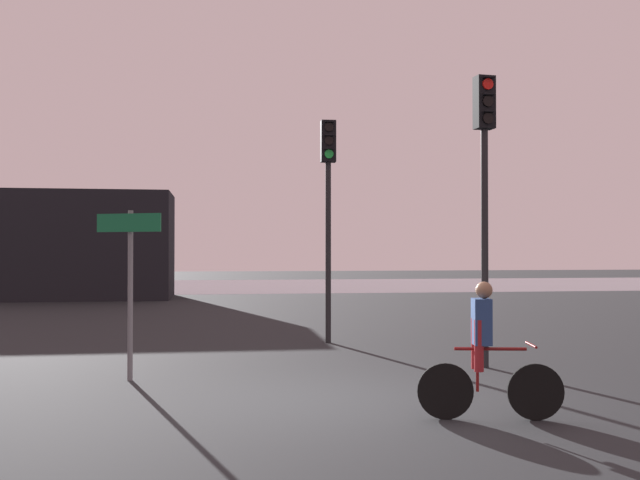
# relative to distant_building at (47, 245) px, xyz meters

# --- Properties ---
(ground_plane) EXTENTS (120.00, 120.00, 0.00)m
(ground_plane) POSITION_rel_distant_building_xyz_m (8.50, -21.39, -2.20)
(ground_plane) COLOR black
(water_strip) EXTENTS (80.00, 16.00, 0.01)m
(water_strip) POSITION_rel_distant_building_xyz_m (8.50, 10.00, -2.20)
(water_strip) COLOR slate
(water_strip) RESTS_ON ground
(distant_building) EXTENTS (10.09, 4.00, 4.40)m
(distant_building) POSITION_rel_distant_building_xyz_m (0.00, 0.00, 0.00)
(distant_building) COLOR black
(distant_building) RESTS_ON ground
(traffic_light_center) EXTENTS (0.33, 0.34, 4.80)m
(traffic_light_center) POSITION_rel_distant_building_xyz_m (9.31, -15.48, 1.12)
(traffic_light_center) COLOR black
(traffic_light_center) RESTS_ON ground
(traffic_light_near_right) EXTENTS (0.34, 0.36, 4.96)m
(traffic_light_near_right) POSITION_rel_distant_building_xyz_m (11.45, -19.07, 1.22)
(traffic_light_near_right) COLOR black
(traffic_light_near_right) RESTS_ON ground
(direction_sign_post) EXTENTS (1.01, 0.50, 2.60)m
(direction_sign_post) POSITION_rel_distant_building_xyz_m (5.61, -19.47, -0.50)
(direction_sign_post) COLOR slate
(direction_sign_post) RESTS_ON ground
(cyclist) EXTENTS (1.69, 0.50, 1.62)m
(cyclist) POSITION_rel_distant_building_xyz_m (10.05, -22.65, -1.38)
(cyclist) COLOR black
(cyclist) RESTS_ON ground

